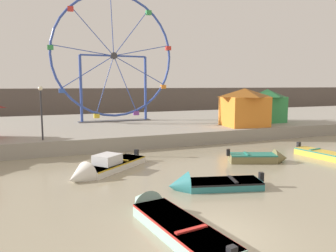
% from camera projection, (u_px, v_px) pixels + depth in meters
% --- Properties ---
extents(ground_plane, '(240.00, 240.00, 0.00)m').
position_uv_depth(ground_plane, '(213.00, 236.00, 10.59)').
color(ground_plane, gray).
extents(quay_promenade, '(110.00, 20.68, 1.07)m').
position_uv_depth(quay_promenade, '(94.00, 128.00, 33.28)').
color(quay_promenade, gray).
rests_on(quay_promenade, ground_plane).
extents(distant_town_skyline, '(140.00, 3.00, 4.40)m').
position_uv_depth(distant_town_skyline, '(74.00, 102.00, 50.50)').
color(distant_town_skyline, '#564C47').
rests_on(distant_town_skyline, ground_plane).
extents(motorboat_seafoam, '(2.14, 6.24, 1.27)m').
position_uv_depth(motorboat_seafoam, '(165.00, 218.00, 11.43)').
color(motorboat_seafoam, '#93BCAD').
rests_on(motorboat_seafoam, ground_plane).
extents(motorboat_teal_painted, '(4.70, 2.48, 1.33)m').
position_uv_depth(motorboat_teal_painted, '(205.00, 185.00, 15.39)').
color(motorboat_teal_painted, teal).
rests_on(motorboat_teal_painted, ground_plane).
extents(motorboat_mustard_yellow, '(1.78, 4.47, 1.16)m').
position_uv_depth(motorboat_mustard_yellow, '(330.00, 156.00, 21.40)').
color(motorboat_mustard_yellow, gold).
rests_on(motorboat_mustard_yellow, ground_plane).
extents(motorboat_white_red_stripe, '(5.40, 4.78, 1.48)m').
position_uv_depth(motorboat_white_red_stripe, '(101.00, 168.00, 18.05)').
color(motorboat_white_red_stripe, silver).
rests_on(motorboat_white_red_stripe, ground_plane).
extents(motorboat_olive_wood, '(3.90, 2.44, 1.17)m').
position_uv_depth(motorboat_olive_wood, '(261.00, 158.00, 20.69)').
color(motorboat_olive_wood, olive).
rests_on(motorboat_olive_wood, ground_plane).
extents(ferris_wheel_blue_frame, '(12.95, 1.20, 13.31)m').
position_uv_depth(ferris_wheel_blue_frame, '(114.00, 58.00, 33.77)').
color(ferris_wheel_blue_frame, '#334CA8').
rests_on(ferris_wheel_blue_frame, quay_promenade).
extents(carnival_booth_orange_canopy, '(4.45, 4.02, 3.55)m').
position_uv_depth(carnival_booth_orange_canopy, '(244.00, 107.00, 30.25)').
color(carnival_booth_orange_canopy, orange).
rests_on(carnival_booth_orange_canopy, quay_promenade).
extents(carnival_booth_green_kiosk, '(3.40, 3.33, 3.43)m').
position_uv_depth(carnival_booth_green_kiosk, '(267.00, 105.00, 33.60)').
color(carnival_booth_green_kiosk, '#33934C').
rests_on(carnival_booth_green_kiosk, quay_promenade).
extents(promenade_lamp_near, '(0.32, 0.32, 3.79)m').
position_uv_depth(promenade_lamp_near, '(41.00, 105.00, 22.38)').
color(promenade_lamp_near, '#2D2D33').
rests_on(promenade_lamp_near, quay_promenade).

